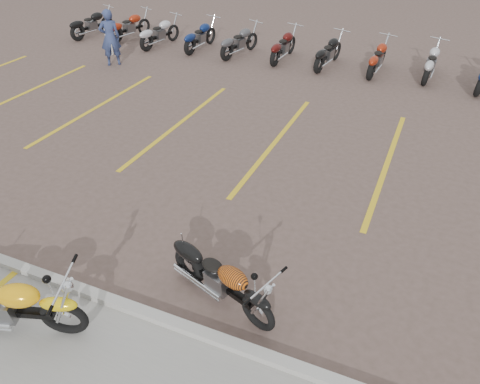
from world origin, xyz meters
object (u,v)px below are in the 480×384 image
object	(u,v)px
yellow_cruiser	(3,305)
person_a	(110,38)
flame_cruiser	(220,279)
bollard	(109,41)

from	to	relation	value
yellow_cruiser	person_a	distance (m)	11.75
person_a	flame_cruiser	bearing A→B (deg)	92.24
person_a	bollard	xyz separation A→B (m)	(-0.80, 0.88, -0.44)
flame_cruiser	person_a	size ratio (longest dim) A/B	1.05
flame_cruiser	person_a	world-z (taller)	person_a
bollard	yellow_cruiser	bearing A→B (deg)	-59.48
flame_cruiser	person_a	xyz separation A→B (m)	(-8.27, 8.53, 0.52)
flame_cruiser	person_a	bearing A→B (deg)	154.13
person_a	bollard	bearing A→B (deg)	-89.76
yellow_cruiser	bollard	bearing A→B (deg)	102.45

